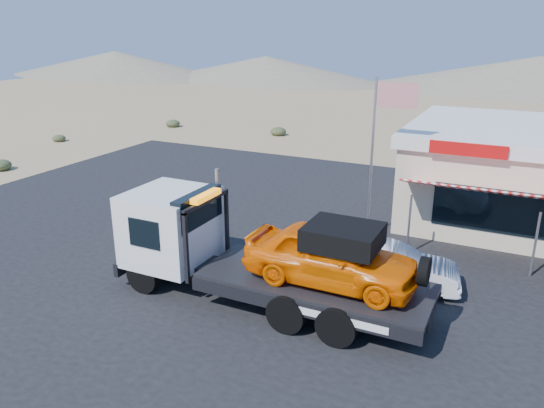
% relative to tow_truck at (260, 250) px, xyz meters
% --- Properties ---
extents(ground, '(120.00, 120.00, 0.00)m').
position_rel_tow_truck_xyz_m(ground, '(-3.35, 1.97, -1.66)').
color(ground, '#A0835B').
rests_on(ground, ground).
extents(asphalt_lot, '(32.00, 24.00, 0.02)m').
position_rel_tow_truck_xyz_m(asphalt_lot, '(-1.35, 4.97, -1.65)').
color(asphalt_lot, black).
rests_on(asphalt_lot, ground).
extents(tow_truck, '(9.21, 2.73, 3.08)m').
position_rel_tow_truck_xyz_m(tow_truck, '(0.00, 0.00, 0.00)').
color(tow_truck, black).
rests_on(tow_truck, asphalt_lot).
extents(white_sedan, '(4.28, 2.18, 1.34)m').
position_rel_tow_truck_xyz_m(white_sedan, '(3.24, 2.56, -0.97)').
color(white_sedan, white).
rests_on(white_sedan, asphalt_lot).
extents(jerky_store, '(10.40, 9.97, 3.90)m').
position_rel_tow_truck_xyz_m(jerky_store, '(7.15, 10.94, 0.33)').
color(jerky_store, beige).
rests_on(jerky_store, asphalt_lot).
extents(flagpole, '(1.55, 0.10, 6.00)m').
position_rel_tow_truck_xyz_m(flagpole, '(1.58, 6.47, 2.11)').
color(flagpole, '#99999E').
rests_on(flagpole, asphalt_lot).
extents(desert_scrub, '(24.03, 31.67, 0.67)m').
position_rel_tow_truck_xyz_m(desert_scrub, '(-17.18, 11.42, -1.36)').
color(desert_scrub, '#2F3C20').
rests_on(desert_scrub, ground).
extents(distant_hills, '(126.00, 48.00, 4.20)m').
position_rel_tow_truck_xyz_m(distant_hills, '(-13.12, 57.11, 0.23)').
color(distant_hills, '#726B59').
rests_on(distant_hills, ground).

